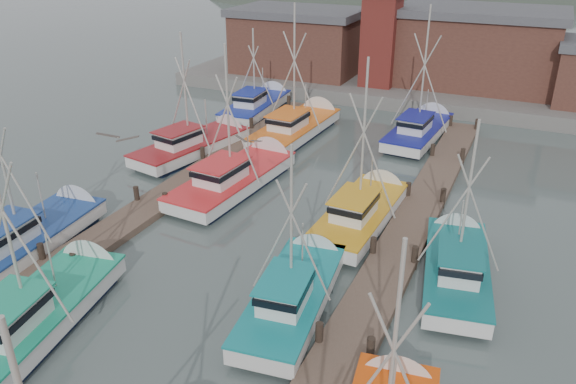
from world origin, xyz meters
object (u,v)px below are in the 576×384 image
at_px(lookout_tower, 381,37).
at_px(boat_8, 239,176).
at_px(boat_4, 42,310).
at_px(boat_12, 299,126).

distance_m(lookout_tower, boat_8, 23.83).
xyz_separation_m(boat_4, boat_12, (0.17, 25.37, 0.00)).
bearing_deg(boat_8, boat_12, 97.01).
relative_size(boat_4, boat_8, 0.96).
bearing_deg(boat_8, lookout_tower, 89.46).
relative_size(lookout_tower, boat_8, 0.80).
height_order(boat_4, boat_8, boat_4).
bearing_deg(boat_4, boat_8, 77.47).
relative_size(boat_8, boat_12, 0.98).
xyz_separation_m(boat_4, boat_8, (0.66, 14.97, -0.00)).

